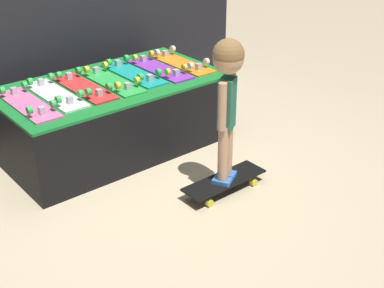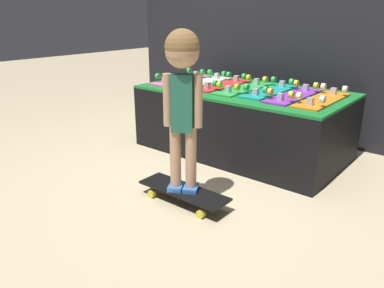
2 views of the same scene
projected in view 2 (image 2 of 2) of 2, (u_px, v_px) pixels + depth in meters
name	position (u px, v px, depth m)	size (l,w,h in m)	color
ground_plane	(197.00, 173.00, 2.88)	(16.00, 16.00, 0.00)	beige
back_wall	(288.00, 10.00, 3.46)	(3.63, 0.10, 2.38)	black
display_rack	(242.00, 121.00, 3.24)	(1.71, 0.94, 0.55)	black
skateboard_pink_on_rack	(181.00, 79.00, 3.53)	(0.20, 0.68, 0.09)	pink
skateboard_white_on_rack	(203.00, 81.00, 3.43)	(0.20, 0.68, 0.09)	white
skateboard_red_on_rack	(222.00, 84.00, 3.29)	(0.20, 0.68, 0.09)	red
skateboard_green_on_rack	(243.00, 88.00, 3.14)	(0.20, 0.68, 0.09)	green
skateboard_teal_on_rack	(270.00, 90.00, 3.03)	(0.20, 0.68, 0.09)	teal
skateboard_purple_on_rack	(294.00, 95.00, 2.87)	(0.20, 0.68, 0.09)	purple
skateboard_orange_on_rack	(322.00, 99.00, 2.73)	(0.20, 0.68, 0.09)	orange
skateboard_on_floor	(183.00, 192.00, 2.41)	(0.63, 0.20, 0.09)	black
child	(183.00, 82.00, 2.17)	(0.22, 0.20, 0.99)	#3870C6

